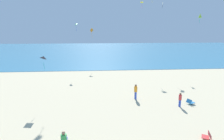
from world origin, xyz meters
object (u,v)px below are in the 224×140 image
at_px(kite_black, 44,58).
at_px(kite_white, 163,3).
at_px(kite_orange, 92,30).
at_px(beach_chair_mid_beach, 190,102).
at_px(beach_chair_near_camera, 207,136).
at_px(person_3, 64,138).
at_px(person_8, 180,99).
at_px(kite_green, 76,24).
at_px(kite_yellow, 142,2).
at_px(person_1, 136,91).
at_px(kite_lime, 200,16).

xyz_separation_m(kite_black, kite_white, (17.20, 16.78, 7.16)).
bearing_deg(kite_orange, beach_chair_mid_beach, -63.72).
bearing_deg(beach_chair_near_camera, kite_orange, -42.30).
xyz_separation_m(beach_chair_mid_beach, person_3, (-11.30, -5.68, 0.05)).
distance_m(person_8, kite_white, 22.60).
relative_size(person_3, kite_green, 0.61).
height_order(kite_green, kite_yellow, kite_yellow).
bearing_deg(kite_green, kite_white, 7.58).
relative_size(person_3, person_8, 0.60).
bearing_deg(beach_chair_mid_beach, person_1, 139.38).
bearing_deg(kite_black, person_8, -11.25).
distance_m(person_1, kite_black, 9.87).
relative_size(kite_white, kite_orange, 0.62).
relative_size(beach_chair_near_camera, person_3, 0.99).
distance_m(kite_orange, kite_yellow, 10.41).
height_order(beach_chair_mid_beach, kite_green, kite_green).
xyz_separation_m(person_1, person_3, (-6.22, -7.53, -0.63)).
relative_size(kite_white, kite_yellow, 0.88).
xyz_separation_m(kite_lime, kite_black, (-18.00, -4.59, -4.31)).
bearing_deg(beach_chair_near_camera, beach_chair_mid_beach, -75.59).
relative_size(beach_chair_near_camera, kite_green, 0.61).
height_order(beach_chair_mid_beach, person_3, person_3).
relative_size(person_3, kite_black, 0.59).
relative_size(person_3, kite_white, 0.72).
xyz_separation_m(person_8, kite_yellow, (0.17, 18.18, 10.90)).
relative_size(kite_green, kite_yellow, 1.03).
height_order(person_3, kite_black, kite_black).
bearing_deg(person_8, kite_yellow, -103.90).
bearing_deg(person_1, kite_white, -132.90).
bearing_deg(beach_chair_mid_beach, person_3, -173.91).
bearing_deg(beach_chair_near_camera, kite_white, -70.31).
distance_m(person_8, kite_orange, 23.23).
bearing_deg(kite_orange, kite_white, -5.81).
bearing_deg(kite_lime, person_8, -124.92).
bearing_deg(person_1, kite_green, -81.21).
distance_m(kite_black, kite_white, 25.07).
bearing_deg(kite_white, kite_lime, -86.23).
bearing_deg(person_8, person_1, -45.02).
height_order(kite_white, kite_yellow, kite_white).
distance_m(person_1, person_3, 9.79).
bearing_deg(kite_orange, beach_chair_near_camera, -72.56).
bearing_deg(beach_chair_near_camera, kite_green, -34.44).
bearing_deg(person_8, kite_orange, -80.57).
bearing_deg(person_8, kite_white, -115.62).
height_order(beach_chair_near_camera, person_3, person_3).
bearing_deg(person_1, kite_yellow, -121.77).
relative_size(kite_green, kite_orange, 0.73).
relative_size(beach_chair_near_camera, person_1, 0.50).
relative_size(person_3, kite_yellow, 0.63).
height_order(kite_green, kite_orange, kite_green).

